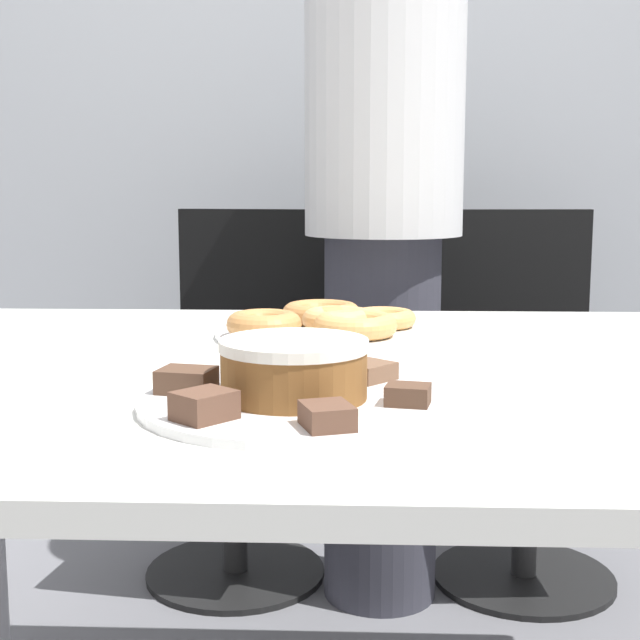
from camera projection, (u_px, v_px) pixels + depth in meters
name	position (u px, v px, depth m)	size (l,w,h in m)	color
wall_back	(341.00, 70.00, 2.68)	(8.00, 0.05, 2.60)	#B2B7BC
table	(319.00, 425.00, 1.18)	(1.43, 1.03, 0.72)	silver
person_standing	(383.00, 210.00, 1.98)	(0.35, 0.35, 1.71)	#383842
office_chair_left	(240.00, 402.00, 2.20)	(0.50, 0.50, 0.90)	black
office_chair_right	(523.00, 404.00, 2.17)	(0.47, 0.47, 0.90)	black
plate_cake	(294.00, 402.00, 0.95)	(0.33, 0.33, 0.01)	white
plate_donuts	(338.00, 333.00, 1.39)	(0.38, 0.38, 0.01)	white
frosted_cake	(294.00, 369.00, 0.94)	(0.16, 0.16, 0.06)	brown
lamington_0	(327.00, 416.00, 0.83)	(0.06, 0.06, 0.02)	brown
lamington_1	(408.00, 395.00, 0.92)	(0.05, 0.05, 0.02)	#513828
lamington_2	(369.00, 371.00, 1.03)	(0.07, 0.07, 0.02)	brown
lamington_3	(268.00, 364.00, 1.06)	(0.05, 0.06, 0.03)	brown
lamington_4	(187.00, 380.00, 0.97)	(0.07, 0.06, 0.03)	#513828
lamington_5	(204.00, 405.00, 0.86)	(0.07, 0.07, 0.03)	brown
donut_0	(338.00, 319.00, 1.39)	(0.11, 0.11, 0.03)	#E5AD66
donut_1	(383.00, 318.00, 1.42)	(0.10, 0.10, 0.03)	tan
donut_2	(321.00, 313.00, 1.46)	(0.13, 0.13, 0.03)	#C68447
donut_3	(264.00, 324.00, 1.33)	(0.11, 0.11, 0.04)	#C68447
donut_4	(355.00, 325.00, 1.33)	(0.13, 0.13, 0.03)	tan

